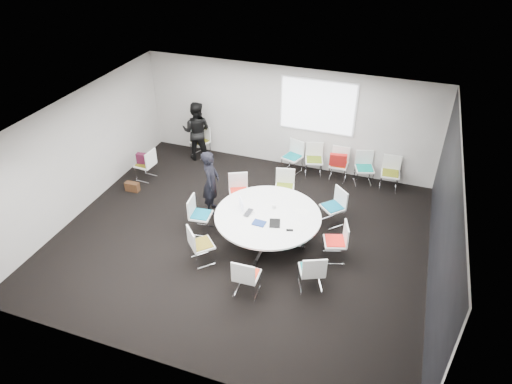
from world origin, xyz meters
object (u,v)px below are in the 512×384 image
(chair_back_a, at_px, (292,162))
(person_back, at_px, (197,131))
(chair_ring_a, at_px, (335,248))
(laptop, at_px, (250,213))
(chair_person_back, at_px, (201,147))
(chair_back_e, at_px, (389,179))
(maroon_bag, at_px, (144,159))
(chair_ring_e, at_px, (201,221))
(chair_ring_c, at_px, (284,194))
(chair_spare_left, at_px, (147,170))
(person_main, at_px, (211,182))
(chair_ring_b, at_px, (332,213))
(brown_bag, at_px, (132,187))
(chair_back_c, at_px, (338,170))
(cup, at_px, (274,206))
(conference_table, at_px, (268,222))
(chair_ring_f, at_px, (202,251))
(chair_ring_g, at_px, (247,282))
(chair_ring_d, at_px, (239,198))
(chair_ring_h, at_px, (311,277))
(chair_back_b, at_px, (314,166))
(chair_back_d, at_px, (364,174))

(chair_back_a, bearing_deg, person_back, 22.18)
(chair_ring_a, height_order, laptop, chair_ring_a)
(chair_person_back, distance_m, person_back, 0.60)
(chair_back_e, relative_size, maroon_bag, 2.20)
(chair_ring_e, xyz_separation_m, maroon_bag, (-2.34, 1.56, 0.34))
(chair_ring_c, distance_m, chair_spare_left, 3.78)
(chair_person_back, bearing_deg, laptop, 151.38)
(maroon_bag, bearing_deg, person_main, -18.24)
(chair_ring_a, height_order, chair_ring_e, same)
(chair_ring_b, height_order, person_main, person_main)
(chair_ring_c, relative_size, brown_bag, 2.44)
(chair_back_c, xyz_separation_m, cup, (-0.91, -2.84, 0.50))
(conference_table, distance_m, chair_ring_e, 1.56)
(chair_back_c, bearing_deg, brown_bag, 24.90)
(chair_ring_c, xyz_separation_m, brown_bag, (-3.85, -0.77, -0.16))
(conference_table, xyz_separation_m, chair_ring_f, (-1.08, -1.07, -0.27))
(chair_ring_g, bearing_deg, chair_ring_d, 112.40)
(chair_ring_b, bearing_deg, maroon_bag, 40.67)
(chair_ring_h, distance_m, chair_person_back, 5.96)
(laptop, bearing_deg, chair_ring_a, -85.29)
(chair_ring_e, relative_size, maroon_bag, 2.20)
(chair_spare_left, bearing_deg, chair_ring_f, -127.41)
(conference_table, distance_m, chair_ring_g, 1.62)
(cup, bearing_deg, chair_ring_b, 36.63)
(chair_ring_c, height_order, chair_ring_e, same)
(chair_back_b, distance_m, brown_bag, 4.82)
(chair_ring_d, height_order, brown_bag, chair_ring_d)
(chair_ring_a, bearing_deg, chair_back_c, -8.58)
(chair_spare_left, bearing_deg, chair_back_b, -63.21)
(chair_spare_left, relative_size, laptop, 2.97)
(chair_ring_e, distance_m, maroon_bag, 2.83)
(cup, height_order, maroon_bag, cup)
(laptop, bearing_deg, chair_ring_f, 147.67)
(chair_ring_a, relative_size, chair_back_d, 1.00)
(conference_table, distance_m, cup, 0.36)
(laptop, bearing_deg, maroon_bag, 70.63)
(person_main, distance_m, brown_bag, 2.40)
(chair_ring_d, height_order, person_main, person_main)
(chair_ring_h, relative_size, chair_spare_left, 1.00)
(chair_ring_a, bearing_deg, chair_back_a, 11.47)
(maroon_bag, bearing_deg, chair_ring_a, -15.35)
(chair_ring_c, relative_size, chair_back_b, 1.00)
(chair_ring_f, height_order, person_back, person_back)
(chair_back_e, bearing_deg, chair_ring_f, 47.11)
(chair_ring_b, distance_m, brown_bag, 5.14)
(chair_ring_g, relative_size, chair_back_d, 1.00)
(chair_ring_d, distance_m, chair_ring_h, 3.06)
(chair_back_c, bearing_deg, chair_ring_b, 96.35)
(chair_ring_e, distance_m, brown_bag, 2.57)
(chair_ring_b, relative_size, person_back, 0.51)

